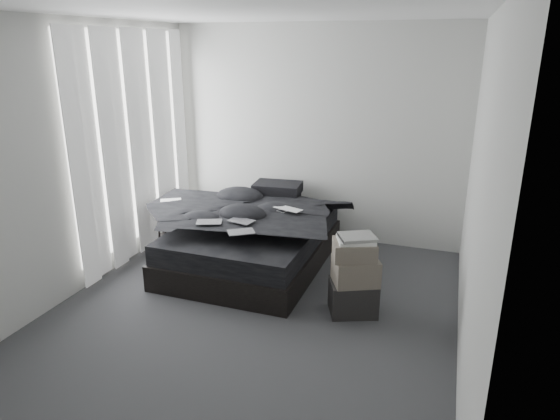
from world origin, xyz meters
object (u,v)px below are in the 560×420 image
(laptop, at_px, (285,204))
(box_lower, at_px, (353,297))
(bed, at_px, (253,252))
(side_stand, at_px, (172,226))

(laptop, distance_m, box_lower, 1.30)
(bed, distance_m, side_stand, 1.06)
(laptop, xyz_separation_m, side_stand, (-1.41, -0.00, -0.42))
(laptop, bearing_deg, box_lower, -20.46)
(laptop, bearing_deg, side_stand, -161.16)
(side_stand, distance_m, box_lower, 2.44)
(laptop, relative_size, box_lower, 0.77)
(side_stand, xyz_separation_m, box_lower, (2.32, -0.74, -0.15))
(bed, distance_m, box_lower, 1.45)
(bed, xyz_separation_m, laptop, (0.37, 0.04, 0.59))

